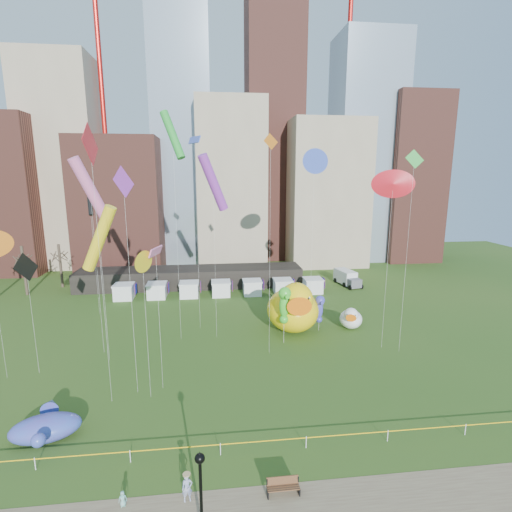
{
  "coord_description": "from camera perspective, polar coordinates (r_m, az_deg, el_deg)",
  "views": [
    {
      "loc": [
        -0.23,
        -23.18,
        18.76
      ],
      "look_at": [
        3.5,
        9.04,
        12.0
      ],
      "focal_mm": 27.0,
      "sensor_mm": 36.0,
      "label": 1
    }
  ],
  "objects": [
    {
      "name": "seahorse_green",
      "position": [
        43.49,
        4.23,
        -6.86
      ],
      "size": [
        1.57,
        1.9,
        6.67
      ],
      "rotation": [
        0.0,
        0.0,
        0.1
      ],
      "color": "silver",
      "rests_on": "ground"
    },
    {
      "name": "kite_1",
      "position": [
        33.24,
        -14.64,
        0.5
      ],
      "size": [
        0.93,
        2.34,
        12.94
      ],
      "color": "silver",
      "rests_on": "ground"
    },
    {
      "name": "seahorse_purple",
      "position": [
        48.0,
        9.41,
        -7.44
      ],
      "size": [
        1.21,
        1.5,
        4.54
      ],
      "rotation": [
        0.0,
        0.0,
        0.04
      ],
      "color": "silver",
      "rests_on": "ground"
    },
    {
      "name": "kite_8",
      "position": [
        31.93,
        -23.29,
        14.26
      ],
      "size": [
        0.26,
        3.1,
        22.6
      ],
      "color": "silver",
      "rests_on": "ground"
    },
    {
      "name": "vendor_tents",
      "position": [
        61.77,
        -5.19,
        -4.88
      ],
      "size": [
        33.24,
        2.8,
        2.4
      ],
      "color": "white",
      "rests_on": "ground"
    },
    {
      "name": "kite_2",
      "position": [
        55.26,
        -23.38,
        7.26
      ],
      "size": [
        1.17,
        2.08,
        17.06
      ],
      "color": "silver",
      "rests_on": "ground"
    },
    {
      "name": "bare_trees",
      "position": [
        71.93,
        -31.03,
        -1.77
      ],
      "size": [
        8.44,
        6.44,
        8.5
      ],
      "color": "#382B21",
      "rests_on": "ground"
    },
    {
      "name": "ground",
      "position": [
        29.82,
        -5.27,
        -27.27
      ],
      "size": [
        160.0,
        160.0,
        0.0
      ],
      "primitive_type": "plane",
      "color": "#2B5319",
      "rests_on": "ground"
    },
    {
      "name": "toddler",
      "position": [
        27.37,
        -19.15,
        -30.84
      ],
      "size": [
        0.37,
        0.3,
        0.95
      ],
      "primitive_type": "imported",
      "rotation": [
        0.0,
        0.0,
        0.18
      ],
      "color": "silver",
      "rests_on": "footpath"
    },
    {
      "name": "kite_7",
      "position": [
        32.57,
        -19.02,
        9.56
      ],
      "size": [
        1.95,
        1.59,
        19.56
      ],
      "color": "silver",
      "rests_on": "ground"
    },
    {
      "name": "crane_left",
      "position": [
        93.95,
        -21.86,
        28.43
      ],
      "size": [
        23.0,
        1.0,
        76.0
      ],
      "color": "red",
      "rests_on": "ground"
    },
    {
      "name": "kite_9",
      "position": [
        42.22,
        -23.37,
        9.04
      ],
      "size": [
        3.6,
        3.34,
        20.69
      ],
      "color": "silver",
      "rests_on": "ground"
    },
    {
      "name": "kite_5",
      "position": [
        46.48,
        -9.1,
        16.31
      ],
      "size": [
        1.56,
        2.47,
        23.21
      ],
      "color": "silver",
      "rests_on": "ground"
    },
    {
      "name": "kite_12",
      "position": [
        32.24,
        -16.46,
        -0.84
      ],
      "size": [
        0.84,
        1.72,
        12.89
      ],
      "color": "silver",
      "rests_on": "ground"
    },
    {
      "name": "kite_14",
      "position": [
        38.64,
        2.17,
        14.41
      ],
      "size": [
        1.26,
        0.98,
        22.81
      ],
      "color": "silver",
      "rests_on": "ground"
    },
    {
      "name": "kite_3",
      "position": [
        42.06,
        22.33,
        11.84
      ],
      "size": [
        1.83,
        0.31,
        21.32
      ],
      "color": "silver",
      "rests_on": "ground"
    },
    {
      "name": "box_truck",
      "position": [
        69.27,
        13.3,
        -3.15
      ],
      "size": [
        3.38,
        6.29,
        2.54
      ],
      "rotation": [
        0.0,
        0.0,
        0.2
      ],
      "color": "silver",
      "rests_on": "ground"
    },
    {
      "name": "crane_right",
      "position": [
        96.75,
        14.2,
        28.35
      ],
      "size": [
        23.0,
        1.0,
        76.0
      ],
      "color": "red",
      "rests_on": "ground"
    },
    {
      "name": "whale_inflatable",
      "position": [
        34.1,
        -28.67,
        -21.24
      ],
      "size": [
        5.3,
        6.23,
        2.14
      ],
      "rotation": [
        0.0,
        0.0,
        0.23
      ],
      "color": "#543DA6",
      "rests_on": "ground"
    },
    {
      "name": "lamppost",
      "position": [
        23.24,
        -8.2,
        -30.62
      ],
      "size": [
        0.53,
        0.53,
        5.13
      ],
      "color": "black",
      "rests_on": "footpath"
    },
    {
      "name": "kite_13",
      "position": [
        47.74,
        8.66,
        13.69
      ],
      "size": [
        2.71,
        1.93,
        21.98
      ],
      "color": "silver",
      "rests_on": "ground"
    },
    {
      "name": "caution_tape",
      "position": [
        29.4,
        -5.3,
        -26.24
      ],
      "size": [
        50.0,
        0.06,
        0.9
      ],
      "color": "white",
      "rests_on": "ground"
    },
    {
      "name": "kite_4",
      "position": [
        40.36,
        -22.18,
        2.43
      ],
      "size": [
        4.05,
        1.99,
        16.13
      ],
      "color": "silver",
      "rests_on": "ground"
    },
    {
      "name": "pavilion",
      "position": [
        67.5,
        -9.6,
        -3.12
      ],
      "size": [
        38.0,
        6.0,
        3.2
      ],
      "primitive_type": "cube",
      "color": "black",
      "rests_on": "ground"
    },
    {
      "name": "kite_0",
      "position": [
        42.41,
        19.64,
        10.01
      ],
      "size": [
        2.85,
        1.33,
        19.41
      ],
      "color": "silver",
      "rests_on": "ground"
    },
    {
      "name": "park_bench",
      "position": [
        26.93,
        4.03,
        -30.8
      ],
      "size": [
        1.98,
        0.64,
        1.01
      ],
      "rotation": [
        0.0,
        0.0,
        0.01
      ],
      "color": "#522B1C",
      "rests_on": "footpath"
    },
    {
      "name": "big_duck",
      "position": [
        47.36,
        5.57,
        -7.62
      ],
      "size": [
        6.73,
        8.84,
        6.7
      ],
      "rotation": [
        0.0,
        0.0,
        -0.05
      ],
      "color": "yellow",
      "rests_on": "ground"
    },
    {
      "name": "kite_10",
      "position": [
        41.0,
        -30.89,
        -1.59
      ],
      "size": [
        1.02,
        2.62,
        11.99
      ],
      "color": "silver",
      "rests_on": "ground"
    },
    {
      "name": "skyline",
      "position": [
        84.32,
        -5.06,
        13.55
      ],
      "size": [
        101.0,
        23.0,
        68.0
      ],
      "color": "brown",
      "rests_on": "ground"
    },
    {
      "name": "small_duck",
      "position": [
        50.07,
        13.88,
        -8.93
      ],
      "size": [
        3.77,
        4.21,
        2.95
      ],
      "rotation": [
        0.0,
        0.0,
        -0.36
      ],
      "color": "white",
      "rests_on": "ground"
    },
    {
      "name": "kite_15",
      "position": [
        43.2,
        -6.34,
        10.73
      ],
      "size": [
        3.67,
        3.01,
        21.2
      ],
      "color": "silver",
      "rests_on": "ground"
    },
    {
      "name": "woman",
      "position": [
        26.56,
        -10.16,
        -30.73
      ],
      "size": [
        0.7,
        0.53,
        1.73
      ],
      "primitive_type": "imported",
      "rotation": [
        0.0,
        0.0,
        0.2
      ],
      "color": "silver",
      "rests_on": "footpath"
    },
    {
      "name": "kite_11",
      "position": [
        43.43,
        -12.26,
        17.11
      ],
      "size": [
        2.95,
        2.55,
        25.59
      ],
      "color": "silver",
      "rests_on": "ground"
    }
  ]
}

